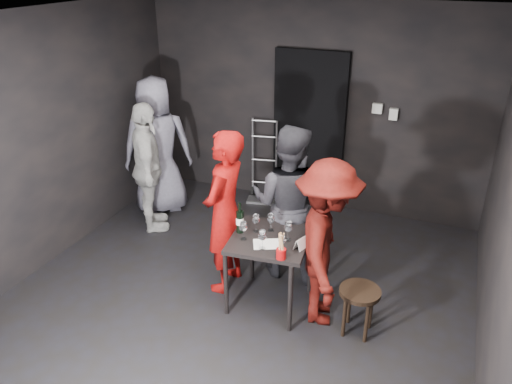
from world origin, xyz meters
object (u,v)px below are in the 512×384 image
at_px(stool, 359,298).
at_px(server_red, 225,202).
at_px(man_maroon, 327,239).
at_px(woman_black, 289,194).
at_px(bystander_cream, 147,163).
at_px(wine_bottle, 240,221).
at_px(breadstick_cup, 281,247).
at_px(tasting_table, 270,246).
at_px(hand_truck, 263,185).
at_px(bystander_grey, 156,133).

relative_size(stool, server_red, 0.24).
bearing_deg(server_red, stool, 81.43).
height_order(stool, man_maroon, man_maroon).
relative_size(woman_black, bystander_cream, 1.06).
distance_m(server_red, wine_bottle, 0.27).
distance_m(woman_black, wine_bottle, 0.66).
distance_m(server_red, woman_black, 0.69).
bearing_deg(bystander_cream, woman_black, -134.35).
xyz_separation_m(wine_bottle, breadstick_cup, (0.52, -0.29, 0.00)).
height_order(tasting_table, wine_bottle, wine_bottle).
bearing_deg(hand_truck, bystander_grey, -157.39).
xyz_separation_m(woman_black, man_maroon, (0.56, -0.59, -0.07)).
bearing_deg(bystander_cream, server_red, -154.24).
bearing_deg(man_maroon, breadstick_cup, 117.58).
height_order(hand_truck, bystander_cream, bystander_cream).
xyz_separation_m(hand_truck, stool, (1.81, -2.24, 0.17)).
height_order(server_red, woman_black, server_red).
xyz_separation_m(stool, wine_bottle, (-1.20, 0.09, 0.49)).
xyz_separation_m(stool, man_maroon, (-0.36, 0.10, 0.48)).
bearing_deg(breadstick_cup, stool, 15.93).
xyz_separation_m(hand_truck, bystander_grey, (-1.16, -0.80, 0.88)).
bearing_deg(man_maroon, hand_truck, 19.49).
bearing_deg(wine_bottle, server_red, 149.47).
height_order(man_maroon, breadstick_cup, man_maroon).
height_order(hand_truck, man_maroon, man_maroon).
bearing_deg(woman_black, stool, 141.93).
relative_size(server_red, wine_bottle, 6.26).
height_order(woman_black, man_maroon, woman_black).
bearing_deg(hand_truck, breadstick_cup, -77.06).
height_order(server_red, bystander_grey, bystander_grey).
bearing_deg(woman_black, hand_truck, -61.47).
relative_size(server_red, bystander_grey, 0.88).
distance_m(tasting_table, wine_bottle, 0.37).
height_order(bystander_grey, wine_bottle, bystander_grey).
bearing_deg(man_maroon, tasting_table, 74.96).
bearing_deg(wine_bottle, woman_black, 64.76).
bearing_deg(wine_bottle, man_maroon, 0.56).
bearing_deg(wine_bottle, hand_truck, 105.79).
xyz_separation_m(hand_truck, bystander_cream, (-1.00, -1.29, 0.67)).
relative_size(hand_truck, breadstick_cup, 4.33).
height_order(stool, wine_bottle, wine_bottle).
relative_size(man_maroon, wine_bottle, 5.59).
bearing_deg(hand_truck, man_maroon, -67.77).
relative_size(man_maroon, bystander_cream, 0.98).
bearing_deg(tasting_table, stool, -6.52).
height_order(tasting_table, woman_black, woman_black).
distance_m(man_maroon, bystander_cream, 2.59).
xyz_separation_m(bystander_grey, wine_bottle, (1.77, -1.35, -0.22)).
bearing_deg(woman_black, bystander_cream, -9.23).
bearing_deg(server_red, wine_bottle, 59.73).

